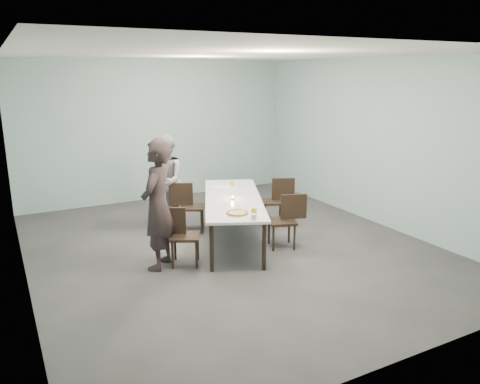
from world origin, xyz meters
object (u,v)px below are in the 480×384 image
amber_tumbler (232,184)px  chair_far_right (277,198)px  chair_near_left (179,232)px  diner_far (165,182)px  diner_near (158,205)px  pizza (237,213)px  tealight (233,198)px  table (233,201)px  side_plate (243,205)px  beer_glass (254,213)px  water_tumbler (254,217)px  chair_far_left (187,203)px  chair_near_right (287,217)px

amber_tumbler → chair_far_right: bearing=-22.9°
chair_near_left → diner_far: diner_far is taller
diner_near → pizza: (1.06, -0.40, -0.16)m
diner_far → tealight: diner_far is taller
chair_far_right → diner_far: diner_far is taller
table → side_plate: side_plate is taller
beer_glass → diner_far: bearing=101.8°
chair_near_left → tealight: (1.08, 0.41, 0.27)m
water_tumbler → amber_tumbler: water_tumbler is taller
diner_far → side_plate: 1.82m
diner_far → pizza: (0.37, -2.09, -0.07)m
chair_near_left → chair_far_left: same height
table → chair_near_right: (0.64, -0.64, -0.19)m
pizza → tealight: bearing=67.6°
diner_near → amber_tumbler: size_ratio=23.20×
chair_near_left → tealight: 1.18m
diner_near → beer_glass: 1.36m
chair_near_right → amber_tumbler: bearing=-59.1°
beer_glass → amber_tumbler: 1.96m
chair_far_left → diner_near: diner_near is taller
side_plate → amber_tumbler: 1.27m
chair_far_left → beer_glass: size_ratio=5.80×
chair_near_right → side_plate: (-0.71, 0.18, 0.25)m
chair_far_right → amber_tumbler: chair_far_right is taller
beer_glass → water_tumbler: (-0.05, -0.08, -0.03)m
diner_far → side_plate: (0.67, -1.69, -0.09)m
table → diner_near: bearing=-162.2°
table → amber_tumbler: bearing=64.6°
pizza → amber_tumbler: size_ratio=4.25×
chair_far_left → tealight: (0.41, -0.95, 0.27)m
chair_near_right → beer_glass: size_ratio=5.80×
diner_far → amber_tumbler: bearing=80.7°
pizza → side_plate: (0.30, 0.40, -0.01)m
chair_near_left → pizza: size_ratio=2.56×
water_tumbler → beer_glass: bearing=59.2°
chair_far_right → side_plate: size_ratio=4.83×
diner_near → diner_far: size_ratio=1.10×
chair_near_right → water_tumbler: (-0.93, -0.57, 0.29)m
tealight → water_tumbler: bearing=-102.0°
diner_far → water_tumbler: 2.48m
chair_near_right → side_plate: bearing=4.9°
table → tealight: tealight is taller
chair_near_left → diner_far: bearing=103.5°
chair_far_right → diner_near: diner_near is taller
pizza → chair_near_right: bearing=12.3°
tealight → amber_tumbler: size_ratio=0.70×
beer_glass → chair_far_right: bearing=48.4°
diner_far → pizza: bearing=25.0°
diner_near → amber_tumbler: (1.78, 1.20, -0.14)m
side_plate → beer_glass: bearing=-104.9°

